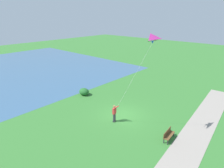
% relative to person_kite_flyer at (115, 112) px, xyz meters
% --- Properties ---
extents(ground_plane, '(120.00, 120.00, 0.00)m').
position_rel_person_kite_flyer_xyz_m(ground_plane, '(0.15, -1.47, -1.05)').
color(ground_plane, '#33702D').
extents(walkway_path, '(4.91, 32.09, 0.02)m').
position_rel_person_kite_flyer_xyz_m(walkway_path, '(-6.99, 0.53, -1.04)').
color(walkway_path, gray).
rests_on(walkway_path, ground).
extents(person_kite_flyer, '(0.62, 0.52, 1.83)m').
position_rel_person_kite_flyer_xyz_m(person_kite_flyer, '(0.00, 0.00, 0.00)').
color(person_kite_flyer, '#232328').
rests_on(person_kite_flyer, ground).
extents(flying_kite, '(3.02, 1.25, 6.68)m').
position_rel_person_kite_flyer_xyz_m(flying_kite, '(-3.03, -0.57, 7.01)').
color(flying_kite, '#E02D9E').
extents(park_bench_near_walkway, '(0.56, 1.53, 0.88)m').
position_rel_person_kite_flyer_xyz_m(park_bench_near_walkway, '(-5.20, -0.83, -0.54)').
color(park_bench_near_walkway, brown).
rests_on(park_bench_near_walkway, ground).
extents(lakeside_shrub, '(1.38, 1.14, 0.91)m').
position_rel_person_kite_flyer_xyz_m(lakeside_shrub, '(7.23, -2.30, -0.59)').
color(lakeside_shrub, '#236028').
rests_on(lakeside_shrub, ground).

